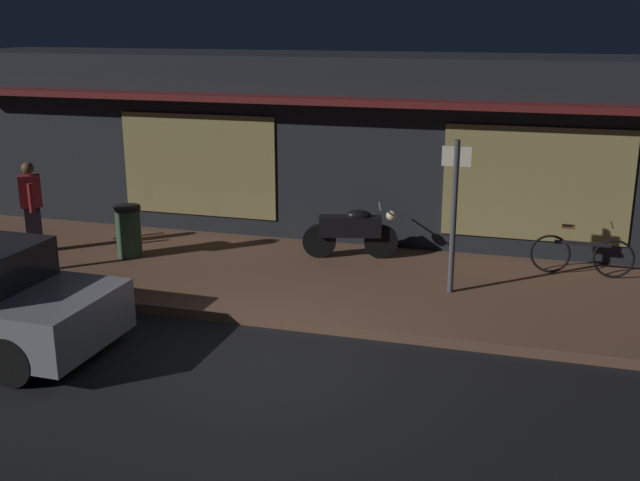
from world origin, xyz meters
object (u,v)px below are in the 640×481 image
motorcycle (352,231)px  sign_post (454,208)px  trash_bin (128,231)px  bicycle_parked (581,255)px  person_photographer (31,205)px

motorcycle → sign_post: bearing=-34.5°
sign_post → trash_bin: 5.86m
motorcycle → trash_bin: (-3.87, -1.03, -0.03)m
trash_bin → bicycle_parked: bearing=8.3°
sign_post → trash_bin: sign_post is taller
sign_post → motorcycle: bearing=145.5°
motorcycle → sign_post: size_ratio=0.70×
motorcycle → bicycle_parked: bearing=1.6°
bicycle_parked → trash_bin: 7.85m
bicycle_parked → trash_bin: bearing=-171.7°
motorcycle → sign_post: (1.91, -1.31, 0.86)m
sign_post → trash_bin: bearing=177.2°
motorcycle → sign_post: 2.48m
person_photographer → sign_post: bearing=-0.2°
motorcycle → trash_bin: motorcycle is taller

